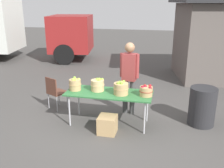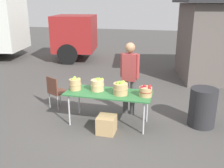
{
  "view_description": "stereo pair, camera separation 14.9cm",
  "coord_description": "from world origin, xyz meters",
  "px_view_note": "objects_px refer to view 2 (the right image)",
  "views": [
    {
      "loc": [
        1.24,
        -5.1,
        2.67
      ],
      "look_at": [
        0.0,
        0.3,
        0.85
      ],
      "focal_mm": 40.67,
      "sensor_mm": 36.0,
      "label": 1
    },
    {
      "loc": [
        1.38,
        -5.07,
        2.67
      ],
      "look_at": [
        0.0,
        0.3,
        0.85
      ],
      "focal_mm": 40.67,
      "sensor_mm": 36.0,
      "label": 2
    }
  ],
  "objects_px": {
    "apple_basket_green_1": "(98,85)",
    "vendor_adult": "(130,73)",
    "market_table": "(109,94)",
    "folding_chair": "(56,90)",
    "apple_basket_green_2": "(121,88)",
    "apple_basket_green_0": "(75,84)",
    "apple_basket_red_0": "(146,91)",
    "box_truck": "(0,27)",
    "produce_crate": "(107,125)",
    "trash_barrel": "(203,107)"
  },
  "relations": [
    {
      "from": "apple_basket_green_2",
      "to": "apple_basket_red_0",
      "type": "distance_m",
      "value": 0.54
    },
    {
      "from": "trash_barrel",
      "to": "produce_crate",
      "type": "height_order",
      "value": "trash_barrel"
    },
    {
      "from": "apple_basket_red_0",
      "to": "folding_chair",
      "type": "relative_size",
      "value": 0.34
    },
    {
      "from": "apple_basket_green_0",
      "to": "folding_chair",
      "type": "relative_size",
      "value": 0.35
    },
    {
      "from": "apple_basket_green_0",
      "to": "apple_basket_green_2",
      "type": "bearing_deg",
      "value": -2.28
    },
    {
      "from": "apple_basket_green_0",
      "to": "folding_chair",
      "type": "bearing_deg",
      "value": 146.86
    },
    {
      "from": "market_table",
      "to": "box_truck",
      "type": "xyz_separation_m",
      "value": [
        -6.79,
        5.42,
        0.78
      ]
    },
    {
      "from": "apple_basket_red_0",
      "to": "vendor_adult",
      "type": "bearing_deg",
      "value": 124.87
    },
    {
      "from": "apple_basket_red_0",
      "to": "apple_basket_green_0",
      "type": "bearing_deg",
      "value": 179.31
    },
    {
      "from": "apple_basket_green_0",
      "to": "vendor_adult",
      "type": "bearing_deg",
      "value": 30.48
    },
    {
      "from": "box_truck",
      "to": "trash_barrel",
      "type": "bearing_deg",
      "value": -39.8
    },
    {
      "from": "apple_basket_green_1",
      "to": "apple_basket_red_0",
      "type": "distance_m",
      "value": 1.1
    },
    {
      "from": "apple_basket_green_2",
      "to": "folding_chair",
      "type": "distance_m",
      "value": 1.91
    },
    {
      "from": "market_table",
      "to": "folding_chair",
      "type": "distance_m",
      "value": 1.61
    },
    {
      "from": "vendor_adult",
      "to": "market_table",
      "type": "bearing_deg",
      "value": 68.85
    },
    {
      "from": "apple_basket_green_0",
      "to": "box_truck",
      "type": "bearing_deg",
      "value": 137.93
    },
    {
      "from": "apple_basket_green_0",
      "to": "trash_barrel",
      "type": "height_order",
      "value": "apple_basket_green_0"
    },
    {
      "from": "apple_basket_green_0",
      "to": "apple_basket_green_2",
      "type": "height_order",
      "value": "apple_basket_green_2"
    },
    {
      "from": "apple_basket_green_0",
      "to": "produce_crate",
      "type": "xyz_separation_m",
      "value": [
        0.85,
        -0.43,
        -0.7
      ]
    },
    {
      "from": "apple_basket_red_0",
      "to": "produce_crate",
      "type": "distance_m",
      "value": 1.09
    },
    {
      "from": "apple_basket_green_0",
      "to": "apple_basket_green_2",
      "type": "distance_m",
      "value": 1.06
    },
    {
      "from": "market_table",
      "to": "folding_chair",
      "type": "relative_size",
      "value": 2.21
    },
    {
      "from": "apple_basket_green_2",
      "to": "folding_chair",
      "type": "xyz_separation_m",
      "value": [
        -1.8,
        0.53,
        -0.38
      ]
    },
    {
      "from": "market_table",
      "to": "apple_basket_green_2",
      "type": "bearing_deg",
      "value": -10.3
    },
    {
      "from": "produce_crate",
      "to": "trash_barrel",
      "type": "bearing_deg",
      "value": 23.58
    },
    {
      "from": "vendor_adult",
      "to": "produce_crate",
      "type": "relative_size",
      "value": 4.69
    },
    {
      "from": "market_table",
      "to": "apple_basket_green_0",
      "type": "xyz_separation_m",
      "value": [
        -0.78,
        -0.01,
        0.18
      ]
    },
    {
      "from": "apple_basket_green_0",
      "to": "vendor_adult",
      "type": "xyz_separation_m",
      "value": [
        1.13,
        0.66,
        0.15
      ]
    },
    {
      "from": "apple_basket_green_0",
      "to": "box_truck",
      "type": "xyz_separation_m",
      "value": [
        -6.01,
        5.42,
        0.6
      ]
    },
    {
      "from": "apple_basket_green_2",
      "to": "vendor_adult",
      "type": "relative_size",
      "value": 0.19
    },
    {
      "from": "apple_basket_green_1",
      "to": "box_truck",
      "type": "relative_size",
      "value": 0.04
    },
    {
      "from": "trash_barrel",
      "to": "produce_crate",
      "type": "relative_size",
      "value": 2.31
    },
    {
      "from": "apple_basket_green_2",
      "to": "market_table",
      "type": "bearing_deg",
      "value": 169.7
    },
    {
      "from": "market_table",
      "to": "folding_chair",
      "type": "bearing_deg",
      "value": 162.68
    },
    {
      "from": "apple_basket_green_0",
      "to": "apple_basket_green_1",
      "type": "bearing_deg",
      "value": 8.42
    },
    {
      "from": "apple_basket_green_1",
      "to": "vendor_adult",
      "type": "height_order",
      "value": "vendor_adult"
    },
    {
      "from": "trash_barrel",
      "to": "produce_crate",
      "type": "bearing_deg",
      "value": -156.42
    },
    {
      "from": "vendor_adult",
      "to": "box_truck",
      "type": "height_order",
      "value": "box_truck"
    },
    {
      "from": "market_table",
      "to": "folding_chair",
      "type": "height_order",
      "value": "folding_chair"
    },
    {
      "from": "apple_basket_green_2",
      "to": "vendor_adult",
      "type": "bearing_deg",
      "value": 84.84
    },
    {
      "from": "apple_basket_green_2",
      "to": "produce_crate",
      "type": "distance_m",
      "value": 0.82
    },
    {
      "from": "apple_basket_green_2",
      "to": "box_truck",
      "type": "height_order",
      "value": "box_truck"
    },
    {
      "from": "market_table",
      "to": "apple_basket_green_0",
      "type": "height_order",
      "value": "apple_basket_green_0"
    },
    {
      "from": "apple_basket_green_1",
      "to": "vendor_adult",
      "type": "distance_m",
      "value": 0.86
    },
    {
      "from": "box_truck",
      "to": "vendor_adult",
      "type": "bearing_deg",
      "value": -44.03
    },
    {
      "from": "trash_barrel",
      "to": "apple_basket_green_1",
      "type": "bearing_deg",
      "value": -171.2
    },
    {
      "from": "apple_basket_red_0",
      "to": "folding_chair",
      "type": "bearing_deg",
      "value": 167.88
    },
    {
      "from": "folding_chair",
      "to": "produce_crate",
      "type": "distance_m",
      "value": 1.86
    },
    {
      "from": "box_truck",
      "to": "folding_chair",
      "type": "distance_m",
      "value": 7.29
    },
    {
      "from": "folding_chair",
      "to": "produce_crate",
      "type": "xyz_separation_m",
      "value": [
        1.59,
        -0.91,
        -0.32
      ]
    }
  ]
}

